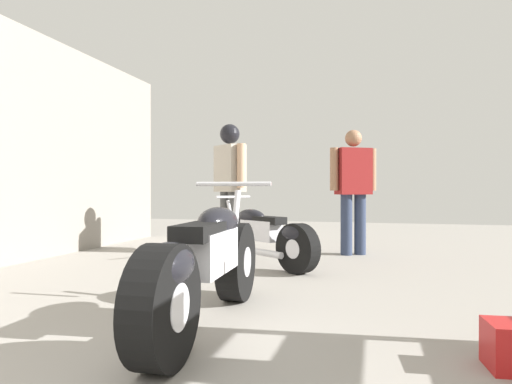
# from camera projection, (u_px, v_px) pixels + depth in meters

# --- Properties ---
(ground_plane) EXTENTS (17.47, 17.47, 0.00)m
(ground_plane) POSITION_uv_depth(u_px,v_px,m) (244.00, 294.00, 3.78)
(ground_plane) COLOR gray
(motorcycle_maroon_cruiser) EXTENTS (0.60, 2.03, 0.95)m
(motorcycle_maroon_cruiser) POSITION_uv_depth(u_px,v_px,m) (206.00, 265.00, 2.83)
(motorcycle_maroon_cruiser) COLOR black
(motorcycle_maroon_cruiser) RESTS_ON ground_plane
(motorcycle_black_naked) EXTENTS (1.50, 1.12, 0.81)m
(motorcycle_black_naked) POSITION_uv_depth(u_px,v_px,m) (263.00, 237.00, 5.13)
(motorcycle_black_naked) COLOR black
(motorcycle_black_naked) RESTS_ON ground_plane
(mechanic_in_blue) EXTENTS (0.64, 0.44, 1.70)m
(mechanic_in_blue) POSITION_uv_depth(u_px,v_px,m) (353.00, 184.00, 6.07)
(mechanic_in_blue) COLOR #2D3851
(mechanic_in_blue) RESTS_ON ground_plane
(mechanic_with_helmet) EXTENTS (0.62, 0.54, 1.81)m
(mechanic_with_helmet) POSITION_uv_depth(u_px,v_px,m) (230.00, 176.00, 6.30)
(mechanic_with_helmet) COLOR #4C4C4C
(mechanic_with_helmet) RESTS_ON ground_plane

